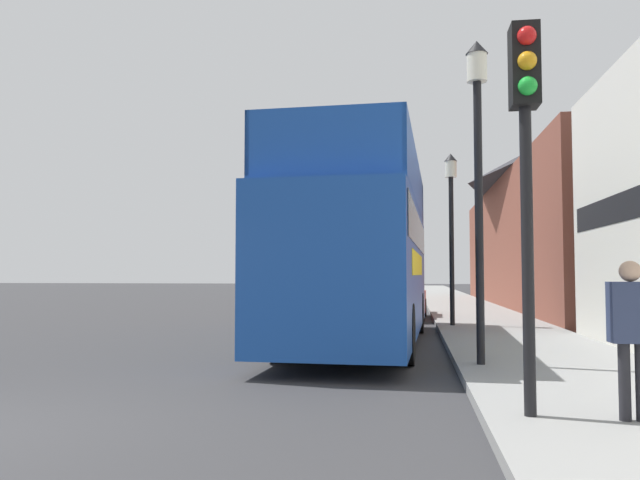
% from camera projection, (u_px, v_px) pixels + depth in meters
% --- Properties ---
extents(ground_plane, '(144.00, 144.00, 0.00)m').
position_uv_depth(ground_plane, '(305.00, 310.00, 26.62)').
color(ground_plane, '#333335').
extents(sidewalk, '(3.20, 108.00, 0.14)m').
position_uv_depth(sidewalk, '(475.00, 315.00, 22.67)').
color(sidewalk, gray).
rests_on(sidewalk, ground_plane).
extents(brick_terrace_rear, '(6.00, 25.80, 8.04)m').
position_uv_depth(brick_terrace_rear, '(563.00, 220.00, 28.51)').
color(brick_terrace_rear, brown).
rests_on(brick_terrace_rear, ground_plane).
extents(tour_bus, '(2.91, 9.96, 4.07)m').
position_uv_depth(tour_bus, '(362.00, 259.00, 13.77)').
color(tour_bus, '#19479E').
rests_on(tour_bus, ground_plane).
extents(parked_car_ahead_of_bus, '(2.01, 4.40, 1.49)m').
position_uv_depth(parked_car_ahead_of_bus, '(398.00, 299.00, 21.50)').
color(parked_car_ahead_of_bus, maroon).
rests_on(parked_car_ahead_of_bus, ground_plane).
extents(pedestrian_nearest, '(0.40, 0.22, 1.54)m').
position_uv_depth(pedestrian_nearest, '(631.00, 324.00, 6.02)').
color(pedestrian_nearest, '#232328').
rests_on(pedestrian_nearest, sidewalk).
extents(traffic_signal, '(0.28, 0.42, 3.96)m').
position_uv_depth(traffic_signal, '(526.00, 127.00, 6.32)').
color(traffic_signal, black).
rests_on(traffic_signal, sidewalk).
extents(lamp_post_nearest, '(0.35, 0.35, 5.16)m').
position_uv_depth(lamp_post_nearest, '(478.00, 142.00, 9.92)').
color(lamp_post_nearest, black).
rests_on(lamp_post_nearest, sidewalk).
extents(lamp_post_second, '(0.35, 0.35, 4.77)m').
position_uv_depth(lamp_post_second, '(451.00, 206.00, 17.31)').
color(lamp_post_second, black).
rests_on(lamp_post_second, sidewalk).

